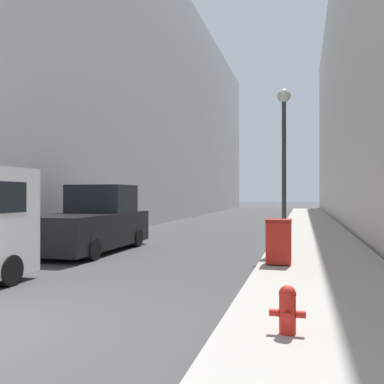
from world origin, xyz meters
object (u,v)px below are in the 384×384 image
Objects in this scene: fire_hydrant at (287,309)px; pickup_truck at (91,224)px; trash_bin at (279,241)px; lamppost at (284,146)px.

pickup_truck reaches higher than fire_hydrant.
fire_hydrant is 5.37m from trash_bin.
pickup_truck is (-6.20, -0.97, -2.50)m from lamppost.
lamppost reaches higher than pickup_truck.
fire_hydrant is 0.54× the size of trash_bin.
trash_bin is at bearing -18.45° from pickup_truck.
lamppost reaches higher than trash_bin.
fire_hydrant is at bearing -48.40° from pickup_truck.
trash_bin is (-0.39, 5.35, 0.26)m from fire_hydrant.
lamppost is 6.75m from pickup_truck.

